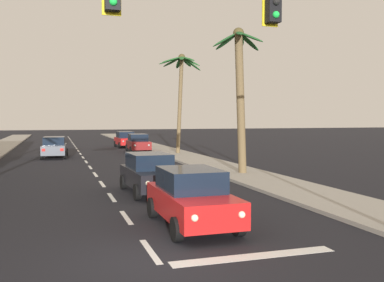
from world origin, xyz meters
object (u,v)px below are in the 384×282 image
(palm_right_second, at_px, (240,82))
(palm_right_third, at_px, (181,79))
(sedan_oncoming_far, at_px, (54,147))
(sedan_parked_mid_kerb, at_px, (125,139))
(traffic_signal_mast, at_px, (275,32))
(sedan_third_in_queue, at_px, (150,173))
(sedan_parked_nearest_kerb, at_px, (138,143))
(sedan_lead_at_stop_bar, at_px, (191,197))

(palm_right_second, relative_size, palm_right_third, 0.93)
(sedan_oncoming_far, height_order, palm_right_third, palm_right_third)
(sedan_parked_mid_kerb, bearing_deg, traffic_signal_mast, -93.27)
(traffic_signal_mast, relative_size, sedan_third_in_queue, 2.64)
(sedan_parked_mid_kerb, xyz_separation_m, palm_right_second, (2.47, -25.00, 4.27))
(sedan_parked_nearest_kerb, bearing_deg, palm_right_second, -82.46)
(palm_right_second, height_order, palm_right_third, palm_right_third)
(sedan_lead_at_stop_bar, height_order, sedan_parked_nearest_kerb, same)
(traffic_signal_mast, height_order, sedan_lead_at_stop_bar, traffic_signal_mast)
(sedan_parked_mid_kerb, xyz_separation_m, palm_right_third, (3.12, -10.96, 5.62))
(sedan_parked_mid_kerb, relative_size, palm_right_second, 0.55)
(sedan_third_in_queue, height_order, palm_right_second, palm_right_second)
(sedan_oncoming_far, height_order, sedan_parked_nearest_kerb, same)
(sedan_third_in_queue, xyz_separation_m, sedan_oncoming_far, (-3.84, 18.37, 0.00))
(sedan_oncoming_far, xyz_separation_m, sedan_parked_mid_kerb, (7.33, 10.80, 0.00))
(sedan_oncoming_far, relative_size, palm_right_second, 0.56)
(sedan_lead_at_stop_bar, bearing_deg, sedan_parked_mid_kerb, 84.34)
(sedan_parked_nearest_kerb, bearing_deg, sedan_third_in_queue, -99.21)
(traffic_signal_mast, xyz_separation_m, sedan_parked_mid_kerb, (2.15, 37.60, -4.39))
(sedan_third_in_queue, distance_m, palm_right_second, 8.43)
(sedan_parked_mid_kerb, relative_size, palm_right_third, 0.52)
(palm_right_third, bearing_deg, traffic_signal_mast, -101.18)
(sedan_parked_nearest_kerb, height_order, sedan_parked_mid_kerb, same)
(traffic_signal_mast, relative_size, sedan_oncoming_far, 2.63)
(sedan_parked_mid_kerb, bearing_deg, sedan_third_in_queue, -96.81)
(sedan_lead_at_stop_bar, xyz_separation_m, sedan_parked_mid_kerb, (3.47, 35.03, 0.00))
(traffic_signal_mast, height_order, sedan_parked_nearest_kerb, traffic_signal_mast)
(palm_right_second, bearing_deg, sedan_oncoming_far, 124.60)
(sedan_parked_mid_kerb, height_order, palm_right_second, palm_right_second)
(sedan_oncoming_far, distance_m, palm_right_third, 11.86)
(sedan_lead_at_stop_bar, height_order, palm_right_second, palm_right_second)
(sedan_lead_at_stop_bar, bearing_deg, sedan_parked_nearest_kerb, 82.71)
(sedan_third_in_queue, bearing_deg, sedan_lead_at_stop_bar, -89.93)
(traffic_signal_mast, height_order, sedan_oncoming_far, traffic_signal_mast)
(sedan_third_in_queue, height_order, palm_right_third, palm_right_third)
(traffic_signal_mast, relative_size, palm_right_third, 1.37)
(traffic_signal_mast, bearing_deg, palm_right_third, 78.82)
(traffic_signal_mast, xyz_separation_m, sedan_lead_at_stop_bar, (-1.33, 2.57, -4.39))
(sedan_lead_at_stop_bar, height_order, sedan_oncoming_far, same)
(traffic_signal_mast, bearing_deg, sedan_lead_at_stop_bar, 117.31)
(traffic_signal_mast, bearing_deg, sedan_parked_nearest_kerb, 85.79)
(sedan_parked_nearest_kerb, relative_size, palm_right_third, 0.52)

